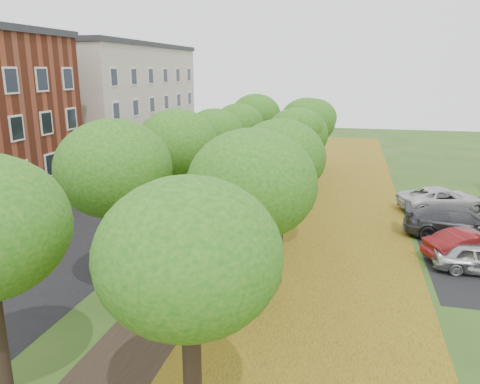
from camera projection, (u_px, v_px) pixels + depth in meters
The scene contains 9 objects.
street_asphalt at pixel (112, 215), 26.75m from camera, with size 8.00×70.00×0.01m, color black.
footpath at pixel (239, 225), 25.06m from camera, with size 3.20×70.00×0.01m, color black.
leaf_verge at pixel (334, 232), 23.93m from camera, with size 7.50×70.00×0.01m, color olive.
tree_row_west at pixel (198, 142), 24.44m from camera, with size 3.81×33.81×6.02m.
tree_row_east at pixel (290, 146), 23.36m from camera, with size 3.81×33.81×6.02m.
building_cream at pixel (110, 100), 44.49m from camera, with size 10.30×20.30×10.40m.
car_red at pixel (474, 246), 20.11m from camera, with size 1.45×4.16×1.37m, color maroon.
car_grey at pixel (460, 223), 22.89m from camera, with size 2.14×5.27×1.53m, color #323337.
car_white at pixel (443, 200), 27.28m from camera, with size 2.33×5.06×1.41m, color silver.
Camera 1 is at (5.58, -8.12, 8.07)m, focal length 35.00 mm.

